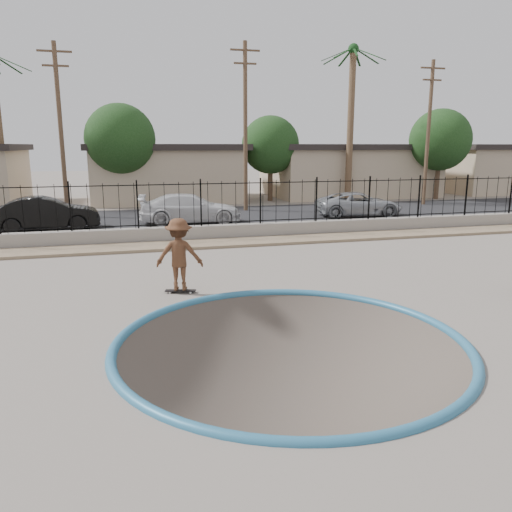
{
  "coord_description": "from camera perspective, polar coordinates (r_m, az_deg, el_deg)",
  "views": [
    {
      "loc": [
        -3.04,
        -9.75,
        3.81
      ],
      "look_at": [
        0.1,
        2.0,
        1.11
      ],
      "focal_mm": 35.0,
      "sensor_mm": 36.0,
      "label": 1
    }
  ],
  "objects": [
    {
      "name": "utility_pole_right",
      "position": [
        34.49,
        19.1,
        13.34
      ],
      "size": [
        1.7,
        0.24,
        9.0
      ],
      "color": "#473323",
      "rests_on": "ground"
    },
    {
      "name": "street_tree_right",
      "position": [
        38.65,
        20.31,
        12.33
      ],
      "size": [
        4.32,
        4.32,
        6.36
      ],
      "color": "#473323",
      "rests_on": "ground"
    },
    {
      "name": "skateboard",
      "position": [
        13.35,
        -8.62,
        -3.94
      ],
      "size": [
        0.83,
        0.41,
        0.07
      ],
      "rotation": [
        0.0,
        0.0,
        -0.26
      ],
      "color": "black",
      "rests_on": "ground"
    },
    {
      "name": "retaining_wall",
      "position": [
        20.58,
        -6.24,
        2.63
      ],
      "size": [
        42.0,
        0.45,
        0.6
      ],
      "primitive_type": "cube",
      "color": "gray",
      "rests_on": "ground"
    },
    {
      "name": "rock_strip",
      "position": [
        19.55,
        -5.73,
        1.39
      ],
      "size": [
        42.0,
        1.6,
        0.11
      ],
      "primitive_type": "cube",
      "color": "#9E8467",
      "rests_on": "ground"
    },
    {
      "name": "fence",
      "position": [
        20.41,
        -6.32,
        5.95
      ],
      "size": [
        40.0,
        0.04,
        1.8
      ],
      "color": "black",
      "rests_on": "retaining_wall"
    },
    {
      "name": "house_center",
      "position": [
        36.42,
        -10.28,
        9.44
      ],
      "size": [
        10.6,
        8.6,
        3.9
      ],
      "color": "tan",
      "rests_on": "ground"
    },
    {
      "name": "house_east_far",
      "position": [
        47.75,
        25.96,
        9.08
      ],
      "size": [
        11.6,
        8.6,
        3.9
      ],
      "color": "tan",
      "rests_on": "ground"
    },
    {
      "name": "house_east",
      "position": [
        40.09,
        10.37,
        9.7
      ],
      "size": [
        12.6,
        8.6,
        3.9
      ],
      "color": "tan",
      "rests_on": "ground"
    },
    {
      "name": "car_c",
      "position": [
        24.96,
        -7.53,
        5.39
      ],
      "size": [
        5.13,
        2.43,
        1.45
      ],
      "primitive_type": "imported",
      "rotation": [
        0.0,
        0.0,
        1.49
      ],
      "color": "silver",
      "rests_on": "street"
    },
    {
      "name": "car_d",
      "position": [
        27.86,
        11.67,
        5.82
      ],
      "size": [
        4.86,
        2.62,
        1.3
      ],
      "primitive_type": "imported",
      "rotation": [
        0.0,
        0.0,
        1.47
      ],
      "color": "#9FA2A7",
      "rests_on": "street"
    },
    {
      "name": "street_tree_left",
      "position": [
        32.75,
        -15.26,
        12.76
      ],
      "size": [
        4.32,
        4.32,
        6.36
      ],
      "color": "#473323",
      "rests_on": "ground"
    },
    {
      "name": "coping_ring",
      "position": [
        10.01,
        3.95,
        -9.87
      ],
      "size": [
        7.04,
        7.04,
        0.2
      ],
      "primitive_type": "torus",
      "color": "#2B698D",
      "rests_on": "ground"
    },
    {
      "name": "utility_pole_left",
      "position": [
        28.91,
        -21.43,
        13.46
      ],
      "size": [
        1.7,
        0.24,
        9.0
      ],
      "color": "#473323",
      "rests_on": "ground"
    },
    {
      "name": "palm_right",
      "position": [
        35.3,
        10.89,
        18.03
      ],
      "size": [
        2.3,
        2.3,
        10.3
      ],
      "color": "brown",
      "rests_on": "ground"
    },
    {
      "name": "skater",
      "position": [
        13.13,
        -8.75,
        -0.23
      ],
      "size": [
        1.34,
        0.96,
        1.89
      ],
      "primitive_type": "imported",
      "rotation": [
        0.0,
        0.0,
        2.91
      ],
      "color": "brown",
      "rests_on": "ground"
    },
    {
      "name": "utility_pole_mid",
      "position": [
        29.62,
        -1.23,
        14.74
      ],
      "size": [
        1.7,
        0.24,
        9.5
      ],
      "color": "#473323",
      "rests_on": "ground"
    },
    {
      "name": "car_b",
      "position": [
        24.58,
        -22.84,
        4.49
      ],
      "size": [
        4.71,
        1.97,
        1.51
      ],
      "primitive_type": "imported",
      "rotation": [
        0.0,
        0.0,
        1.65
      ],
      "color": "black",
      "rests_on": "street"
    },
    {
      "name": "street",
      "position": [
        27.18,
        -8.4,
        4.37
      ],
      "size": [
        90.0,
        8.0,
        0.04
      ],
      "primitive_type": "cube",
      "color": "black",
      "rests_on": "ground"
    },
    {
      "name": "ground",
      "position": [
        22.5,
        -6.82,
        -0.17
      ],
      "size": [
        120.0,
        120.0,
        2.2
      ],
      "primitive_type": "cube",
      "color": "slate",
      "rests_on": "ground"
    },
    {
      "name": "street_tree_mid",
      "position": [
        35.21,
        1.66,
        12.56
      ],
      "size": [
        3.96,
        3.96,
        5.83
      ],
      "color": "#473323",
      "rests_on": "ground"
    },
    {
      "name": "bowl_pit",
      "position": [
        10.01,
        3.95,
        -9.87
      ],
      "size": [
        6.84,
        6.84,
        1.8
      ],
      "primitive_type": null,
      "color": "#473F36",
      "rests_on": "ground"
    }
  ]
}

